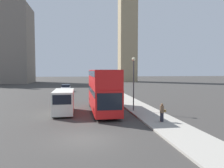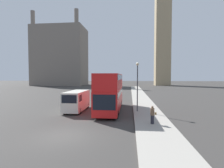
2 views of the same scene
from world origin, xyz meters
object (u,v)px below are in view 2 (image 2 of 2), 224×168
red_double_decker_bus (110,90)px  pedestrian (152,115)px  white_van (77,100)px  street_lamp (137,79)px  clock_tower (163,10)px  parked_sedan (101,90)px

red_double_decker_bus → pedestrian: bearing=-54.2°
white_van → street_lamp: 7.76m
clock_tower → white_van: 74.89m
white_van → parked_sedan: size_ratio=1.13×
red_double_decker_bus → parked_sedan: 24.55m
pedestrian → street_lamp: (-1.07, 5.33, 2.96)m
pedestrian → parked_sedan: pedestrian is taller
street_lamp → white_van: bearing=178.8°
white_van → street_lamp: bearing=-1.2°
pedestrian → parked_sedan: (-9.42, 29.92, -0.24)m
clock_tower → street_lamp: size_ratio=12.02×
pedestrian → parked_sedan: bearing=107.5°
clock_tower → street_lamp: bearing=-102.5°
clock_tower → street_lamp: clock_tower is taller
white_van → parked_sedan: (-1.03, 24.43, -0.61)m
clock_tower → white_van: clock_tower is taller
white_van → pedestrian: size_ratio=3.53×
clock_tower → white_van: (-21.42, -63.41, -33.61)m
clock_tower → parked_sedan: bearing=-119.9°
pedestrian → clock_tower: bearing=79.3°
street_lamp → pedestrian: bearing=-78.7°
red_double_decker_bus → white_van: bearing=-173.2°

